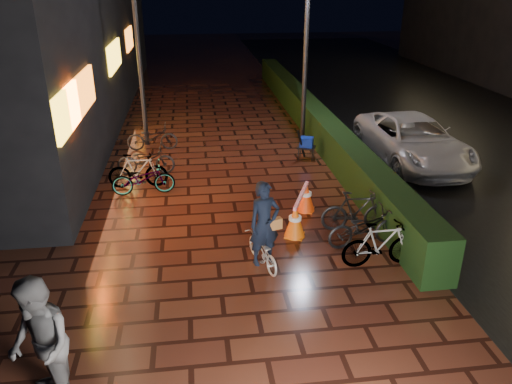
{
  "coord_description": "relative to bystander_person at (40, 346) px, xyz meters",
  "views": [
    {
      "loc": [
        -0.9,
        -8.96,
        5.19
      ],
      "look_at": [
        0.3,
        0.28,
        1.1
      ],
      "focal_mm": 35.0,
      "sensor_mm": 36.0,
      "label": 1
    }
  ],
  "objects": [
    {
      "name": "traffic_barrier",
      "position": [
        4.33,
        4.69,
        -0.59
      ],
      "size": [
        1.01,
        1.73,
        0.71
      ],
      "color": "#E55B0C",
      "rests_on": "ground"
    },
    {
      "name": "ground",
      "position": [
        2.93,
        3.76,
        -0.95
      ],
      "size": [
        80.0,
        80.0,
        0.0
      ],
      "primitive_type": "plane",
      "color": "#381911",
      "rests_on": "ground"
    },
    {
      "name": "cyclist",
      "position": [
        3.23,
        2.96,
        -0.29
      ],
      "size": [
        0.76,
        1.3,
        1.77
      ],
      "color": "silver",
      "rests_on": "ground"
    },
    {
      "name": "lamp_post_sf",
      "position": [
        0.49,
        10.89,
        2.08
      ],
      "size": [
        0.53,
        0.18,
        5.5
      ],
      "color": "black",
      "rests_on": "ground"
    },
    {
      "name": "lamp_post_hedge",
      "position": [
        5.61,
        10.38,
        2.12
      ],
      "size": [
        0.53,
        0.24,
        5.56
      ],
      "color": "black",
      "rests_on": "ground"
    },
    {
      "name": "parked_bikes_hedge",
      "position": [
        5.43,
        3.46,
        -0.5
      ],
      "size": [
        1.66,
        1.97,
        0.93
      ],
      "color": "black",
      "rests_on": "ground"
    },
    {
      "name": "bystander_person",
      "position": [
        0.0,
        0.0,
        0.0
      ],
      "size": [
        1.08,
        1.15,
        1.89
      ],
      "primitive_type": "imported",
      "rotation": [
        0.0,
        0.0,
        -1.06
      ],
      "color": "#59595B",
      "rests_on": "ground"
    },
    {
      "name": "van",
      "position": [
        8.45,
        8.18,
        -0.27
      ],
      "size": [
        2.33,
        4.86,
        1.34
      ],
      "primitive_type": "imported",
      "rotation": [
        0.0,
        0.0,
        0.02
      ],
      "color": "#BABABF",
      "rests_on": "ground"
    },
    {
      "name": "hedge",
      "position": [
        6.23,
        11.76,
        -0.45
      ],
      "size": [
        0.7,
        20.0,
        1.0
      ],
      "primitive_type": "cube",
      "color": "black",
      "rests_on": "ground"
    },
    {
      "name": "cart_assembly",
      "position": [
        5.37,
        8.8,
        -0.44
      ],
      "size": [
        0.68,
        0.59,
        0.98
      ],
      "color": "black",
      "rests_on": "ground"
    },
    {
      "name": "parked_bikes_storefront",
      "position": [
        0.66,
        8.17,
        -0.52
      ],
      "size": [
        1.76,
        4.13,
        0.93
      ],
      "color": "black",
      "rests_on": "ground"
    },
    {
      "name": "asphalt_road",
      "position": [
        11.93,
        8.76,
        -0.94
      ],
      "size": [
        11.0,
        60.0,
        0.01
      ],
      "primitive_type": "cube",
      "color": "black",
      "rests_on": "ground"
    }
  ]
}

